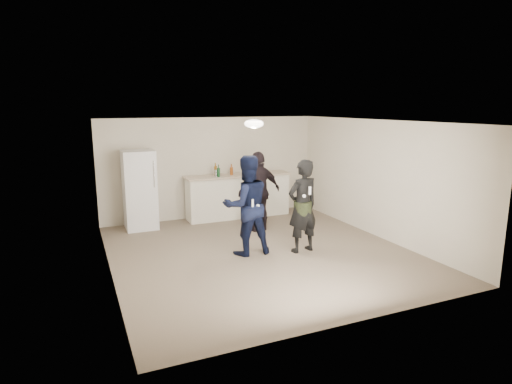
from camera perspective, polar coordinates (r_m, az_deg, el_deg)
name	(u,v)px	position (r m, az deg, el deg)	size (l,w,h in m)	color
floor	(260,252)	(8.37, 0.55, -7.99)	(6.00, 6.00, 0.00)	#6B5B4C
ceiling	(260,122)	(7.89, 0.59, 9.38)	(6.00, 6.00, 0.00)	silver
wall_back	(212,168)	(10.81, -5.92, 3.24)	(6.00, 6.00, 0.00)	beige
wall_front	(358,231)	(5.51, 13.41, -5.09)	(6.00, 6.00, 0.00)	beige
wall_left	(106,202)	(7.38, -19.33, -1.22)	(6.00, 6.00, 0.00)	beige
wall_right	(378,179)	(9.48, 15.95, 1.69)	(6.00, 6.00, 0.00)	beige
counter	(238,196)	(10.82, -2.39, -0.60)	(2.60, 0.56, 1.05)	white
counter_top	(238,175)	(10.72, -2.42, 2.25)	(2.68, 0.64, 0.04)	beige
fridge	(140,190)	(10.08, -15.26, 0.27)	(0.70, 0.70, 1.80)	white
fridge_handle	(154,174)	(9.69, -13.43, 2.33)	(0.02, 0.02, 0.60)	silver
ceiling_dome	(254,124)	(8.17, -0.28, 9.10)	(0.36, 0.36, 0.16)	white
shaker	(216,173)	(10.43, -5.33, 2.53)	(0.08, 0.08, 0.17)	#B4B5B9
man	(247,205)	(8.03, -1.26, -1.80)	(0.92, 0.72, 1.89)	#0E183E
woman	(303,206)	(8.21, 6.24, -1.90)	(0.66, 0.43, 1.80)	black
camo_shorts	(303,209)	(8.22, 6.23, -2.23)	(0.34, 0.34, 0.28)	#2C3C1B
spectator	(259,191)	(9.57, 0.43, 0.08)	(1.05, 0.44, 1.79)	black
remote_man	(252,203)	(7.75, -0.48, -1.49)	(0.04, 0.04, 0.15)	silver
nunchuk_man	(258,206)	(7.84, 0.24, -1.86)	(0.07, 0.07, 0.07)	white
remote_woman	(310,191)	(7.92, 7.18, 0.19)	(0.04, 0.04, 0.15)	white
nunchuk_woman	(304,196)	(7.92, 6.43, -0.54)	(0.07, 0.07, 0.07)	silver
bottle_cluster	(226,171)	(10.59, -4.02, 2.81)	(1.15, 0.29, 0.24)	#12401D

